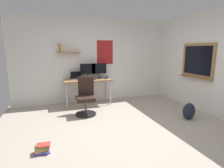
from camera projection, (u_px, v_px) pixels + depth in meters
ground_plane at (125, 131)px, 3.63m from camera, size 5.20×5.20×0.00m
wall_back at (96, 60)px, 5.66m from camera, size 5.00×0.30×2.60m
wall_right at (222, 64)px, 4.18m from camera, size 0.22×5.00×2.60m
desk at (88, 82)px, 5.33m from camera, size 1.40×0.58×0.76m
office_chair at (86, 99)px, 4.54m from camera, size 0.52×0.54×0.95m
laptop at (76, 78)px, 5.33m from camera, size 0.31×0.21×0.23m
monitor_primary at (88, 70)px, 5.36m from camera, size 0.46×0.17×0.46m
monitor_secondary at (99, 70)px, 5.47m from camera, size 0.46×0.17×0.46m
keyboard at (86, 80)px, 5.22m from camera, size 0.37×0.13×0.02m
computer_mouse at (95, 79)px, 5.30m from camera, size 0.10×0.06×0.03m
coffee_mug at (107, 77)px, 5.47m from camera, size 0.08×0.08×0.09m
backpack at (189, 111)px, 4.23m from camera, size 0.32×0.22×0.40m
book_stack_on_floor at (42, 149)px, 2.85m from camera, size 0.25×0.20×0.15m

